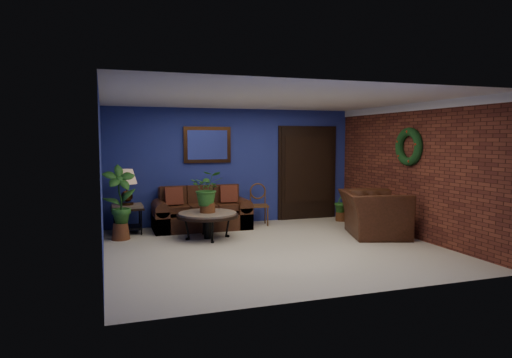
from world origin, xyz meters
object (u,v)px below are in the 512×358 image
object	(u,v)px
sofa	(201,215)
side_chair	(259,201)
coffee_table	(208,216)
armchair	(374,214)
end_table	(127,212)
table_lamp	(127,183)

from	to	relation	value
sofa	side_chair	bearing A→B (deg)	1.86
coffee_table	side_chair	xyz separation A→B (m)	(1.35, 1.03, 0.07)
sofa	coffee_table	xyz separation A→B (m)	(-0.08, -0.99, 0.14)
armchair	end_table	bearing A→B (deg)	86.55
sofa	coffee_table	world-z (taller)	sofa
end_table	side_chair	world-z (taller)	side_chair
armchair	coffee_table	bearing A→B (deg)	93.79
table_lamp	side_chair	distance (m)	2.78
coffee_table	side_chair	bearing A→B (deg)	37.31
sofa	coffee_table	bearing A→B (deg)	-94.70
table_lamp	armchair	size ratio (longest dim) A/B	0.51
table_lamp	sofa	bearing A→B (deg)	0.93
end_table	table_lamp	size ratio (longest dim) A/B	0.91
end_table	table_lamp	world-z (taller)	table_lamp
sofa	side_chair	size ratio (longest dim) A/B	2.20
sofa	armchair	world-z (taller)	sofa
table_lamp	side_chair	world-z (taller)	table_lamp
coffee_table	end_table	size ratio (longest dim) A/B	1.85
end_table	table_lamp	xyz separation A→B (m)	(0.00, 0.00, 0.57)
end_table	armchair	distance (m)	4.77
end_table	side_chair	bearing A→B (deg)	1.36
armchair	table_lamp	bearing A→B (deg)	86.55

